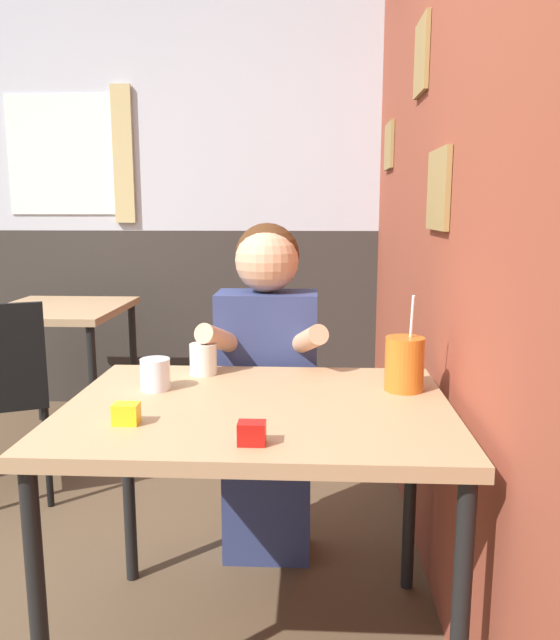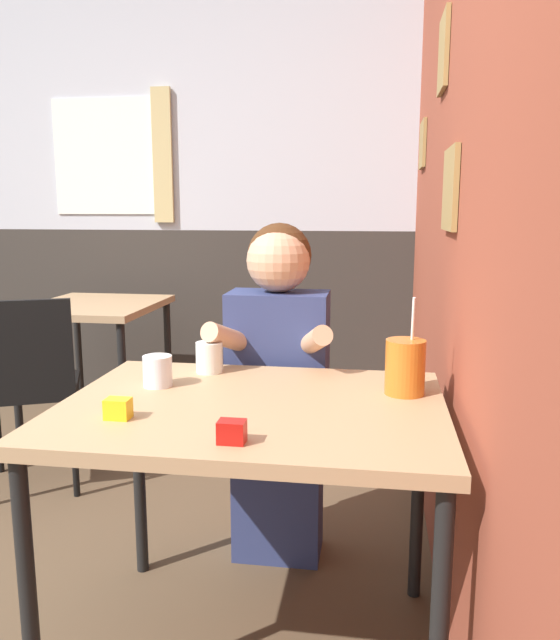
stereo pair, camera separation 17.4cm
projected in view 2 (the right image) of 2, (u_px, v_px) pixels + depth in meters
brick_wall_right at (445, 178)px, 2.39m from camera, size 0.08×4.52×2.70m
back_wall at (185, 188)px, 3.87m from camera, size 5.78×0.09×2.70m
main_table at (252, 428)px, 1.64m from camera, size 1.00×0.77×0.73m
background_table at (96, 320)px, 3.35m from camera, size 0.64×0.75×0.73m
chair_near_window at (28, 379)px, 2.68m from camera, size 0.53×0.53×0.87m
person_seated at (278, 383)px, 2.16m from camera, size 0.42×0.41×1.19m
cocktail_pitcher at (405, 367)px, 1.70m from camera, size 0.11×0.11×0.27m
glass_near_pitcher at (158, 371)px, 1.78m from camera, size 0.08×0.08×0.09m
glass_center at (209, 357)px, 1.93m from camera, size 0.08×0.08×0.09m
condiment_ketchup at (232, 432)px, 1.35m from camera, size 0.06×0.04×0.05m
condiment_mustard at (118, 409)px, 1.50m from camera, size 0.06×0.04×0.05m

